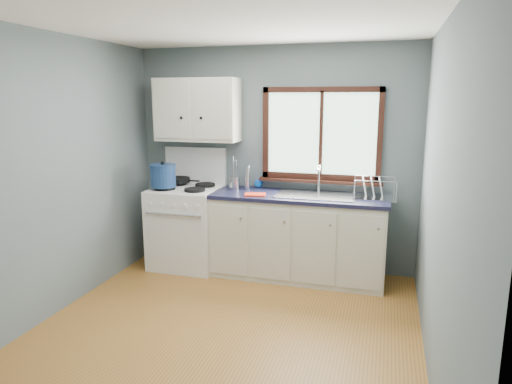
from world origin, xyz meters
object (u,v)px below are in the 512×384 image
(dish_rack, at_px, (374,193))
(thermos, at_px, (247,177))
(base_cabinets, at_px, (298,240))
(sink, at_px, (315,201))
(stockpot, at_px, (163,175))
(utensil_crock, at_px, (235,182))
(skillet, at_px, (179,180))
(gas_range, at_px, (187,224))

(dish_rack, bearing_deg, thermos, 173.39)
(base_cabinets, bearing_deg, sink, -0.13)
(stockpot, bearing_deg, utensil_crock, 20.78)
(utensil_crock, bearing_deg, dish_rack, -2.05)
(base_cabinets, distance_m, dish_rack, 0.96)
(stockpot, height_order, thermos, stockpot)
(skillet, distance_m, thermos, 0.85)
(sink, height_order, skillet, sink)
(skillet, bearing_deg, sink, -2.08)
(base_cabinets, height_order, skillet, skillet)
(skillet, height_order, thermos, thermos)
(sink, relative_size, utensil_crock, 2.25)
(gas_range, height_order, dish_rack, gas_range)
(sink, height_order, thermos, sink)
(sink, xyz_separation_m, dish_rack, (0.59, 0.05, 0.12))
(gas_range, relative_size, utensil_crock, 3.64)
(dish_rack, bearing_deg, gas_range, 178.78)
(base_cabinets, relative_size, utensil_crock, 4.94)
(gas_range, height_order, sink, gas_range)
(skillet, bearing_deg, stockpot, -94.67)
(thermos, relative_size, dish_rack, 0.61)
(gas_range, bearing_deg, sink, 0.71)
(base_cabinets, height_order, dish_rack, dish_rack)
(utensil_crock, height_order, dish_rack, utensil_crock)
(stockpot, bearing_deg, skillet, 82.92)
(dish_rack, bearing_deg, stockpot, -177.33)
(dish_rack, bearing_deg, sink, -178.43)
(base_cabinets, relative_size, stockpot, 5.15)
(gas_range, xyz_separation_m, dish_rack, (2.07, 0.07, 0.49))
(stockpot, relative_size, utensil_crock, 0.96)
(stockpot, height_order, utensil_crock, utensil_crock)
(utensil_crock, bearing_deg, thermos, 12.81)
(skillet, height_order, stockpot, stockpot)
(sink, relative_size, skillet, 2.04)
(base_cabinets, distance_m, thermos, 0.90)
(stockpot, bearing_deg, sink, 6.09)
(utensil_crock, bearing_deg, skillet, 177.85)
(sink, bearing_deg, thermos, 170.46)
(base_cabinets, xyz_separation_m, stockpot, (-1.50, -0.18, 0.68))
(gas_range, xyz_separation_m, utensil_crock, (0.55, 0.12, 0.50))
(sink, bearing_deg, gas_range, -179.29)
(gas_range, distance_m, stockpot, 0.65)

